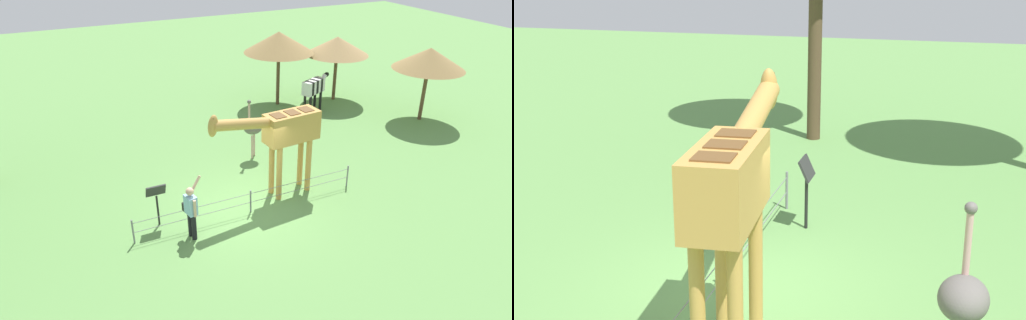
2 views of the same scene
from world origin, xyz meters
TOP-DOWN VIEW (x-y plane):
  - ground_plane at (0.00, 0.00)m, footprint 60.00×60.00m
  - giraffe at (-1.35, -0.39)m, footprint 3.67×0.83m
  - visitor at (1.97, 0.57)m, footprint 0.59×0.57m
  - zebra at (-6.01, -5.95)m, footprint 1.77×1.02m
  - ostrich at (-1.64, -3.12)m, footprint 0.70×0.56m
  - shade_hut_near at (-7.85, -7.03)m, footprint 2.95×2.95m
  - shade_hut_far at (-9.80, -3.23)m, footprint 2.98×2.98m
  - shade_hut_aside at (-5.07, -7.61)m, footprint 3.17×3.17m
  - info_sign at (2.65, -0.43)m, footprint 0.56×0.21m
  - wire_fence at (0.00, 0.14)m, footprint 7.05×0.05m

SIDE VIEW (x-z plane):
  - ground_plane at x=0.00m, z-range 0.00..0.00m
  - wire_fence at x=0.00m, z-range 0.03..0.78m
  - visitor at x=1.97m, z-range 0.03..1.78m
  - info_sign at x=2.65m, z-range 0.29..1.61m
  - zebra at x=-6.01m, z-range 0.33..1.99m
  - ostrich at x=-1.64m, z-range 0.05..2.30m
  - giraffe at x=-1.35m, z-range 0.55..3.74m
  - shade_hut_near at x=-7.85m, z-range 1.08..4.11m
  - shade_hut_far at x=-9.80m, z-range 1.12..4.27m
  - shade_hut_aside at x=-5.07m, z-range 1.22..4.63m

